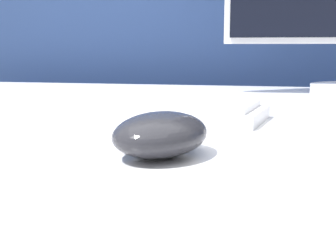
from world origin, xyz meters
TOP-DOWN VIEW (x-y plane):
  - partition_panel at (0.00, 0.64)m, footprint 5.00×0.03m
  - computer_mouse_near at (-0.02, -0.22)m, footprint 0.10×0.12m
  - keyboard at (-0.12, 0.00)m, footprint 0.40×0.18m

SIDE VIEW (x-z plane):
  - partition_panel at x=0.00m, z-range 0.00..1.41m
  - keyboard at x=-0.12m, z-range 0.75..0.78m
  - computer_mouse_near at x=-0.02m, z-range 0.75..0.79m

